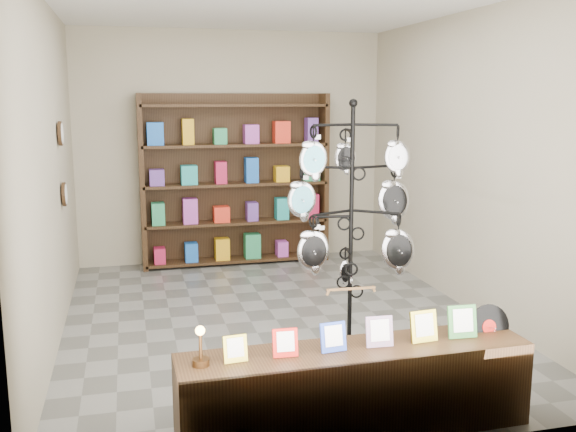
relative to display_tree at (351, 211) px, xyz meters
name	(u,v)px	position (x,y,z in m)	size (l,w,h in m)	color
ground	(276,319)	(-0.41, 0.98, -1.23)	(5.00, 5.00, 0.00)	slate
room_envelope	(275,130)	(-0.41, 0.98, 0.62)	(5.00, 5.00, 5.00)	#ACA28A
display_tree	(351,211)	(0.00, 0.00, 0.00)	(1.09, 1.01, 2.14)	black
front_shelf	(355,389)	(-0.39, -1.22, -0.95)	(2.31, 0.51, 0.81)	black
back_shelving	(236,185)	(-0.41, 3.28, -0.21)	(2.42, 0.36, 2.20)	black
wall_clocks	(62,164)	(-2.38, 1.78, 0.27)	(0.03, 0.24, 0.84)	black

